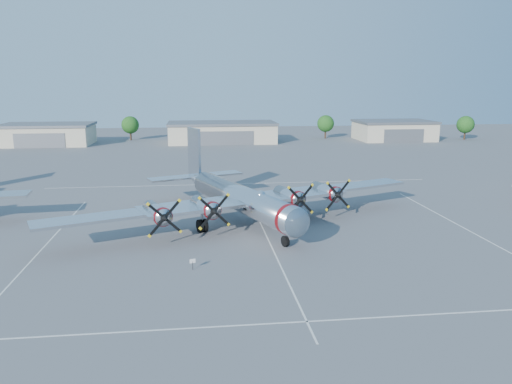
{
  "coord_description": "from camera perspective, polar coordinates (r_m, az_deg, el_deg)",
  "views": [
    {
      "loc": [
        -7.07,
        -52.05,
        15.6
      ],
      "look_at": [
        -0.26,
        4.14,
        3.2
      ],
      "focal_mm": 35.0,
      "sensor_mm": 36.0,
      "label": 1
    }
  ],
  "objects": [
    {
      "name": "tree_east",
      "position": [
        145.32,
        7.96,
        7.75
      ],
      "size": [
        4.8,
        4.8,
        6.64
      ],
      "color": "#382619",
      "rests_on": "ground"
    },
    {
      "name": "hangar_west",
      "position": [
        139.88,
        -22.75,
        6.12
      ],
      "size": [
        22.6,
        14.6,
        5.4
      ],
      "color": "beige",
      "rests_on": "ground"
    },
    {
      "name": "parking_lines",
      "position": [
        53.14,
        1.05,
        -4.71
      ],
      "size": [
        60.0,
        50.08,
        0.01
      ],
      "color": "silver",
      "rests_on": "ground"
    },
    {
      "name": "main_bomber_b29",
      "position": [
        57.56,
        -2.13,
        -3.38
      ],
      "size": [
        52.05,
        44.33,
        9.73
      ],
      "primitive_type": null,
      "rotation": [
        0.0,
        0.0,
        0.38
      ],
      "color": "silver",
      "rests_on": "ground"
    },
    {
      "name": "info_placard",
      "position": [
        43.19,
        -7.26,
        -7.96
      ],
      "size": [
        0.5,
        0.17,
        0.96
      ],
      "rotation": [
        0.0,
        0.0,
        0.28
      ],
      "color": "black",
      "rests_on": "ground"
    },
    {
      "name": "ground",
      "position": [
        54.8,
        0.79,
        -4.19
      ],
      "size": [
        260.0,
        260.0,
        0.0
      ],
      "primitive_type": "plane",
      "color": "#59595C",
      "rests_on": "ground"
    },
    {
      "name": "tree_far_east",
      "position": [
        152.33,
        22.82,
        7.12
      ],
      "size": [
        4.8,
        4.8,
        6.64
      ],
      "color": "#382619",
      "rests_on": "ground"
    },
    {
      "name": "hangar_center",
      "position": [
        134.82,
        -3.9,
        6.84
      ],
      "size": [
        28.6,
        14.6,
        5.4
      ],
      "color": "beige",
      "rests_on": "ground"
    },
    {
      "name": "tree_west",
      "position": [
        143.63,
        -14.18,
        7.44
      ],
      "size": [
        4.8,
        4.8,
        6.64
      ],
      "color": "#382619",
      "rests_on": "ground"
    },
    {
      "name": "hangar_east",
      "position": [
        145.46,
        15.48,
        6.83
      ],
      "size": [
        20.6,
        14.6,
        5.4
      ],
      "color": "beige",
      "rests_on": "ground"
    }
  ]
}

